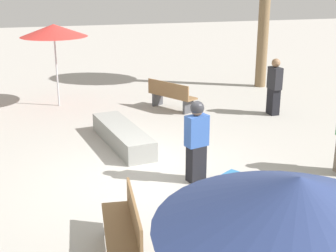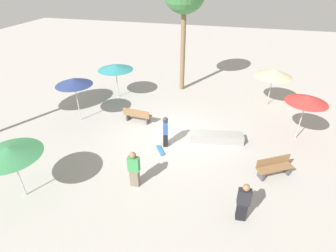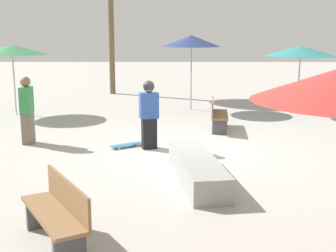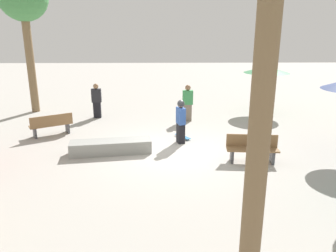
{
  "view_description": "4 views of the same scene",
  "coord_description": "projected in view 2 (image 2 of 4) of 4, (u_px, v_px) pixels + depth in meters",
  "views": [
    {
      "loc": [
        8.15,
        -2.0,
        3.82
      ],
      "look_at": [
        0.14,
        0.28,
        1.12
      ],
      "focal_mm": 50.0,
      "sensor_mm": 36.0,
      "label": 1
    },
    {
      "loc": [
        -2.53,
        11.09,
        7.68
      ],
      "look_at": [
        0.06,
        1.14,
        1.35
      ],
      "focal_mm": 28.0,
      "sensor_mm": 36.0,
      "label": 2
    },
    {
      "loc": [
        -10.41,
        0.3,
        2.75
      ],
      "look_at": [
        -0.12,
        0.36,
        0.62
      ],
      "focal_mm": 50.0,
      "sensor_mm": 36.0,
      "label": 3
    },
    {
      "loc": [
        -0.41,
        -10.56,
        4.04
      ],
      "look_at": [
        -0.2,
        0.38,
        0.77
      ],
      "focal_mm": 35.0,
      "sensor_mm": 36.0,
      "label": 4
    }
  ],
  "objects": [
    {
      "name": "ground_plane",
      "position": [
        174.0,
        137.0,
        13.71
      ],
      "size": [
        60.0,
        60.0,
        0.0
      ],
      "primitive_type": "plane",
      "color": "#ADA8A0"
    },
    {
      "name": "skater_main",
      "position": [
        165.0,
        130.0,
        12.66
      ],
      "size": [
        0.34,
        0.47,
        1.6
      ],
      "rotation": [
        0.0,
        0.0,
        1.85
      ],
      "color": "black",
      "rests_on": "ground_plane"
    },
    {
      "name": "skateboard",
      "position": [
        160.0,
        150.0,
        12.65
      ],
      "size": [
        0.61,
        0.78,
        0.07
      ],
      "rotation": [
        0.0,
        0.0,
        2.16
      ],
      "color": "teal",
      "rests_on": "ground_plane"
    },
    {
      "name": "concrete_ledge",
      "position": [
        216.0,
        137.0,
        13.3
      ],
      "size": [
        2.76,
        1.06,
        0.44
      ],
      "rotation": [
        0.0,
        0.0,
        0.15
      ],
      "color": "gray",
      "rests_on": "ground_plane"
    },
    {
      "name": "bench_near",
      "position": [
        274.0,
        167.0,
        11.03
      ],
      "size": [
        1.6,
        1.19,
        0.85
      ],
      "rotation": [
        0.0,
        0.0,
        0.53
      ],
      "color": "#47474C",
      "rests_on": "ground_plane"
    },
    {
      "name": "bench_far",
      "position": [
        137.0,
        115.0,
        14.83
      ],
      "size": [
        1.63,
        0.58,
        0.85
      ],
      "rotation": [
        0.0,
        0.0,
        3.05
      ],
      "color": "#47474C",
      "rests_on": "ground_plane"
    },
    {
      "name": "shade_umbrella_navy",
      "position": [
        74.0,
        82.0,
        14.02
      ],
      "size": [
        1.98,
        1.98,
        2.56
      ],
      "color": "#B7B7BC",
      "rests_on": "ground_plane"
    },
    {
      "name": "shade_umbrella_teal",
      "position": [
        115.0,
        67.0,
        16.88
      ],
      "size": [
        2.28,
        2.28,
        2.23
      ],
      "color": "#B7B7BC",
      "rests_on": "ground_plane"
    },
    {
      "name": "shade_umbrella_green",
      "position": [
        9.0,
        151.0,
        9.17
      ],
      "size": [
        2.2,
        2.2,
        2.28
      ],
      "color": "#B7B7BC",
      "rests_on": "ground_plane"
    },
    {
      "name": "shade_umbrella_red",
      "position": [
        307.0,
        99.0,
        12.39
      ],
      "size": [
        1.97,
        1.97,
        2.46
      ],
      "color": "#B7B7BC",
      "rests_on": "ground_plane"
    },
    {
      "name": "shade_umbrella_tan",
      "position": [
        274.0,
        73.0,
        15.81
      ],
      "size": [
        2.29,
        2.29,
        2.36
      ],
      "color": "#B7B7BC",
      "rests_on": "ground_plane"
    },
    {
      "name": "bystander_watching",
      "position": [
        243.0,
        202.0,
        8.91
      ],
      "size": [
        0.45,
        0.27,
        1.61
      ],
      "rotation": [
        0.0,
        0.0,
        3.21
      ],
      "color": "black",
      "rests_on": "ground_plane"
    },
    {
      "name": "bystander_far",
      "position": [
        134.0,
        169.0,
        10.32
      ],
      "size": [
        0.46,
        0.27,
        1.65
      ],
      "rotation": [
        0.0,
        0.0,
        0.04
      ],
      "color": "#726656",
      "rests_on": "ground_plane"
    }
  ]
}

